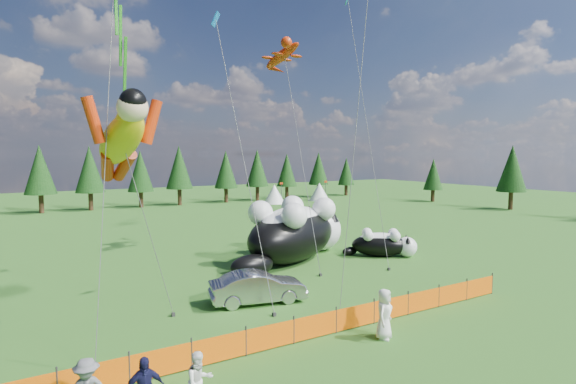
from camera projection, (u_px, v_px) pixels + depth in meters
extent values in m
plane|color=#113B0A|center=(278.00, 315.00, 20.13)|extent=(160.00, 160.00, 0.00)
cylinder|color=#262626|center=(129.00, 368.00, 13.94)|extent=(0.06, 0.06, 1.10)
cylinder|color=#262626|center=(192.00, 354.00, 14.96)|extent=(0.06, 0.06, 1.10)
cylinder|color=#262626|center=(246.00, 341.00, 15.98)|extent=(0.06, 0.06, 1.10)
cylinder|color=#262626|center=(294.00, 330.00, 17.00)|extent=(0.06, 0.06, 1.10)
cylinder|color=#262626|center=(336.00, 320.00, 18.02)|extent=(0.06, 0.06, 1.10)
cylinder|color=#262626|center=(374.00, 311.00, 19.04)|extent=(0.06, 0.06, 1.10)
cylinder|color=#262626|center=(408.00, 303.00, 20.06)|extent=(0.06, 0.06, 1.10)
cylinder|color=#262626|center=(439.00, 296.00, 21.08)|extent=(0.06, 0.06, 1.10)
cylinder|color=#262626|center=(467.00, 289.00, 22.10)|extent=(0.06, 0.06, 1.10)
cylinder|color=#262626|center=(492.00, 283.00, 23.12)|extent=(0.06, 0.06, 1.10)
cube|color=#FF5F05|center=(95.00, 378.00, 13.44)|extent=(2.00, 0.04, 0.90)
cube|color=#FF5F05|center=(162.00, 362.00, 14.46)|extent=(2.00, 0.04, 0.90)
cube|color=#FF5F05|center=(220.00, 349.00, 15.48)|extent=(2.00, 0.04, 0.90)
cube|color=#FF5F05|center=(271.00, 337.00, 16.50)|extent=(2.00, 0.04, 0.90)
cube|color=#FF5F05|center=(316.00, 326.00, 17.51)|extent=(2.00, 0.04, 0.90)
cube|color=#FF5F05|center=(356.00, 317.00, 18.53)|extent=(2.00, 0.04, 0.90)
cube|color=#FF5F05|center=(391.00, 308.00, 19.55)|extent=(2.00, 0.04, 0.90)
cube|color=#FF5F05|center=(424.00, 300.00, 20.57)|extent=(2.00, 0.04, 0.90)
cube|color=#FF5F05|center=(453.00, 294.00, 21.59)|extent=(2.00, 0.04, 0.90)
cube|color=#FF5F05|center=(480.00, 287.00, 22.61)|extent=(2.00, 0.04, 0.90)
ellipsoid|color=black|center=(293.00, 235.00, 30.09)|extent=(9.63, 7.72, 3.50)
ellipsoid|color=white|center=(293.00, 223.00, 30.02)|extent=(7.20, 5.68, 2.14)
sphere|color=white|center=(320.00, 230.00, 33.59)|extent=(3.11, 3.11, 3.11)
sphere|color=#CD4F5C|center=(328.00, 227.00, 34.72)|extent=(0.44, 0.44, 0.44)
ellipsoid|color=black|center=(252.00, 266.00, 26.20)|extent=(3.04, 2.48, 1.36)
cone|color=black|center=(332.00, 214.00, 33.00)|extent=(1.09, 1.09, 1.09)
cone|color=black|center=(309.00, 212.00, 33.96)|extent=(1.09, 1.09, 1.09)
sphere|color=white|center=(293.00, 207.00, 32.43)|extent=(1.63, 1.63, 1.63)
sphere|color=white|center=(324.00, 209.00, 31.13)|extent=(1.63, 1.63, 1.63)
sphere|color=white|center=(260.00, 213.00, 28.95)|extent=(1.63, 1.63, 1.63)
sphere|color=white|center=(294.00, 216.00, 27.64)|extent=(1.63, 1.63, 1.63)
ellipsoid|color=black|center=(380.00, 245.00, 31.65)|extent=(4.29, 3.87, 1.59)
ellipsoid|color=white|center=(380.00, 239.00, 31.61)|extent=(3.19, 2.87, 0.97)
sphere|color=white|center=(407.00, 247.00, 31.45)|extent=(1.41, 1.41, 1.41)
sphere|color=#CD4F5C|center=(416.00, 247.00, 31.39)|extent=(0.20, 0.20, 0.20)
ellipsoid|color=black|center=(350.00, 251.00, 31.92)|extent=(1.36, 1.24, 0.62)
cone|color=black|center=(408.00, 240.00, 30.98)|extent=(0.49, 0.49, 0.49)
cone|color=black|center=(406.00, 238.00, 31.82)|extent=(0.49, 0.49, 0.49)
sphere|color=white|center=(393.00, 233.00, 32.05)|extent=(0.74, 0.74, 0.74)
sphere|color=white|center=(395.00, 236.00, 30.91)|extent=(0.74, 0.74, 0.74)
sphere|color=white|center=(367.00, 233.00, 32.25)|extent=(0.74, 0.74, 0.74)
sphere|color=white|center=(368.00, 236.00, 31.11)|extent=(0.74, 0.74, 0.74)
imported|color=#B0AFB4|center=(258.00, 287.00, 21.72)|extent=(4.89, 2.59, 1.53)
imported|color=white|center=(199.00, 382.00, 12.49)|extent=(0.90, 0.61, 1.73)
imported|color=white|center=(384.00, 314.00, 17.47)|extent=(1.15, 1.04, 1.98)
cylinder|color=#595959|center=(150.00, 234.00, 18.21)|extent=(0.03, 0.03, 8.16)
cube|color=#262626|center=(173.00, 314.00, 19.95)|extent=(0.15, 0.15, 0.16)
cylinder|color=#595959|center=(299.00, 152.00, 30.01)|extent=(0.03, 0.03, 16.76)
cube|color=#262626|center=(320.00, 275.00, 26.50)|extent=(0.15, 0.15, 0.16)
cylinder|color=#595959|center=(105.00, 156.00, 15.57)|extent=(0.03, 0.03, 14.22)
cube|color=#262626|center=(95.00, 371.00, 14.74)|extent=(0.15, 0.15, 0.16)
cube|color=#25921A|center=(117.00, 35.00, 16.61)|extent=(0.20, 0.20, 4.37)
cylinder|color=#595959|center=(241.00, 148.00, 22.80)|extent=(0.03, 0.03, 16.69)
cube|color=#262626|center=(274.00, 314.00, 19.94)|extent=(0.15, 0.15, 0.16)
cylinder|color=#595959|center=(366.00, 120.00, 30.80)|extent=(0.03, 0.03, 20.25)
cube|color=#262626|center=(389.00, 269.00, 27.82)|extent=(0.15, 0.15, 0.16)
cylinder|color=#595959|center=(355.00, 136.00, 20.51)|extent=(0.03, 0.03, 16.06)
cube|color=#262626|center=(339.00, 315.00, 19.87)|extent=(0.15, 0.15, 0.16)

